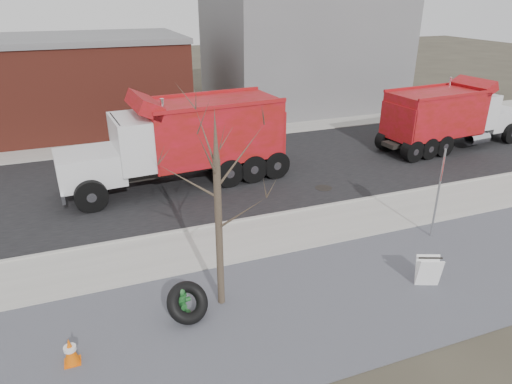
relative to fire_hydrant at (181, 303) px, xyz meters
name	(u,v)px	position (x,y,z in m)	size (l,w,h in m)	color
ground	(290,236)	(4.29, 2.75, -0.40)	(120.00, 120.00, 0.00)	#383328
gravel_verge	(345,295)	(4.29, -0.75, -0.38)	(60.00, 5.00, 0.03)	slate
sidewalk	(287,232)	(4.29, 3.00, -0.37)	(60.00, 2.50, 0.06)	#9E9B93
curb	(273,215)	(4.29, 4.30, -0.34)	(60.00, 0.15, 0.11)	#9E9B93
road	(232,172)	(4.29, 9.05, -0.39)	(60.00, 9.40, 0.02)	black
far_sidewalk	(200,138)	(4.29, 14.75, -0.37)	(60.00, 2.00, 0.06)	#9E9B93
building_grey	(301,46)	(13.29, 20.75, 3.60)	(12.00, 10.00, 8.00)	slate
building_brick	(2,87)	(-5.71, 19.75, 2.26)	(20.20, 8.20, 5.30)	maroon
bare_tree	(217,188)	(1.09, 0.15, 2.90)	(3.20, 3.20, 5.20)	#382D23
fire_hydrant	(181,303)	(0.00, 0.00, 0.00)	(0.49, 0.48, 0.87)	#28692F
truck_tire	(188,303)	(0.14, -0.15, 0.08)	(1.35, 1.26, 1.01)	black
stop_sign	(441,179)	(8.66, 1.06, 1.68)	(0.59, 0.63, 3.08)	gray
sandwich_board	(428,271)	(6.63, -1.15, 0.08)	(0.75, 0.61, 0.89)	white
traffic_cone_far	(70,351)	(-2.60, -0.73, -0.06)	(0.35, 0.35, 0.68)	#E75C07
dump_truck_red_a	(450,115)	(15.90, 8.56, 1.35)	(8.56, 3.02, 3.43)	black
dump_truck_red_b	(184,138)	(2.12, 8.58, 1.59)	(9.43, 3.38, 3.90)	black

